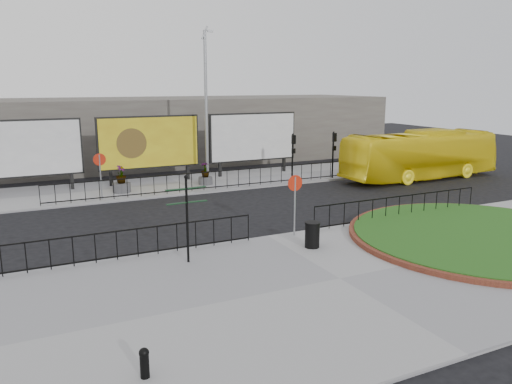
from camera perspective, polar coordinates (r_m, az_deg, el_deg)
ground at (r=20.22m, az=1.35°, el=-5.33°), size 90.00×90.00×0.00m
pavement_near at (r=16.17m, az=9.55°, el=-9.90°), size 30.00×10.00×0.12m
pavement_far at (r=31.04m, az=-8.77°, el=0.90°), size 44.00×6.00×0.12m
brick_edge at (r=21.75m, az=24.43°, el=-4.61°), size 10.40×10.40×0.18m
grass_lawn at (r=21.74m, az=24.44°, el=-4.56°), size 10.00×10.00×0.22m
railing_near_left at (r=17.93m, az=-15.62°, el=-5.88°), size 10.00×0.10×1.10m
railing_near_right at (r=23.39m, az=16.04°, el=-1.67°), size 9.00×0.10×1.10m
railing_far at (r=28.72m, az=-5.32°, el=1.31°), size 18.00×0.10×1.10m
speed_sign_far at (r=27.15m, az=-17.41°, el=2.82°), size 0.64×0.07×2.47m
speed_sign_near at (r=19.85m, az=4.47°, el=0.03°), size 0.64×0.07×2.47m
billboard_left at (r=30.33m, az=-25.07°, el=4.48°), size 6.20×0.31×4.10m
billboard_mid at (r=31.19m, az=-12.10°, el=5.55°), size 6.20×0.31×4.10m
billboard_right at (r=33.52m, az=-0.34°, el=6.27°), size 6.20×0.31×4.10m
lamp_post at (r=30.00m, az=-5.71°, el=9.77°), size 0.74×0.18×9.23m
signal_pole_a at (r=30.84m, az=4.25°, el=4.78°), size 0.22×0.26×3.00m
signal_pole_b at (r=32.44m, az=8.87°, el=5.03°), size 0.22×0.26×3.00m
building_backdrop at (r=40.28m, az=-13.11°, el=6.83°), size 40.00×10.00×5.00m
fingerpost_sign at (r=16.93m, az=-7.91°, el=-2.08°), size 1.42×0.26×3.04m
bollard at (r=11.17m, az=-12.64°, el=-18.37°), size 0.22×0.22×0.67m
litter_bin at (r=18.77m, az=6.45°, el=-4.86°), size 0.59×0.59×0.97m
bus at (r=34.17m, az=18.31°, el=4.03°), size 11.36×2.90×3.15m
planter_a at (r=29.02m, az=-15.12°, el=1.04°), size 1.00×1.00×1.52m
planter_b at (r=30.42m, az=-5.81°, el=1.84°), size 0.85×0.85×1.35m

